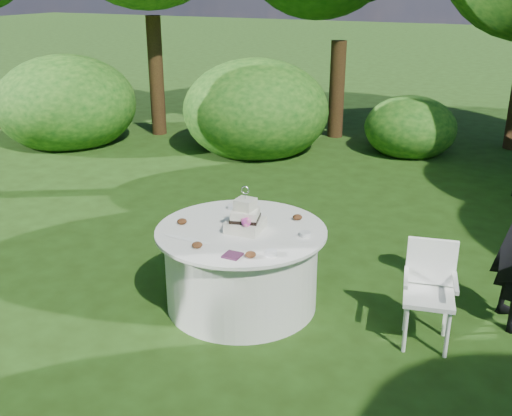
{
  "coord_description": "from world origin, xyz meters",
  "views": [
    {
      "loc": [
        2.29,
        -4.44,
        2.89
      ],
      "look_at": [
        0.15,
        0.0,
        1.0
      ],
      "focal_mm": 42.0,
      "sensor_mm": 36.0,
      "label": 1
    }
  ],
  "objects_px": {
    "napkins": "(233,255)",
    "table": "(241,267)",
    "chair": "(429,285)",
    "cake": "(245,219)"
  },
  "relations": [
    {
      "from": "napkins",
      "to": "table",
      "type": "height_order",
      "value": "napkins"
    },
    {
      "from": "table",
      "to": "chair",
      "type": "height_order",
      "value": "chair"
    },
    {
      "from": "napkins",
      "to": "chair",
      "type": "bearing_deg",
      "value": 25.1
    },
    {
      "from": "cake",
      "to": "chair",
      "type": "height_order",
      "value": "cake"
    },
    {
      "from": "table",
      "to": "chair",
      "type": "xyz_separation_m",
      "value": [
        1.67,
        0.15,
        0.13
      ]
    },
    {
      "from": "napkins",
      "to": "chair",
      "type": "distance_m",
      "value": 1.65
    },
    {
      "from": "table",
      "to": "chair",
      "type": "relative_size",
      "value": 1.77
    },
    {
      "from": "cake",
      "to": "chair",
      "type": "distance_m",
      "value": 1.67
    },
    {
      "from": "table",
      "to": "napkins",
      "type": "bearing_deg",
      "value": -69.94
    },
    {
      "from": "table",
      "to": "cake",
      "type": "bearing_deg",
      "value": -11.44
    }
  ]
}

